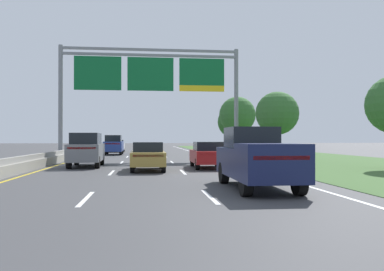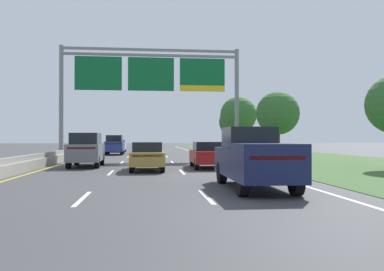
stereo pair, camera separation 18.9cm
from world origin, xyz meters
name	(u,v)px [view 1 (the left image)]	position (x,y,z in m)	size (l,w,h in m)	color
ground_plane	(147,158)	(0.00, 35.00, 0.00)	(220.00, 220.00, 0.00)	#3D3D3F
lane_striping	(147,158)	(0.00, 34.54, 0.00)	(11.96, 106.00, 0.01)	white
grass_verge_right	(296,157)	(13.95, 35.00, 0.01)	(14.00, 110.00, 0.02)	#3D602D
median_barrier_concrete	(72,154)	(-6.60, 35.00, 0.35)	(0.60, 110.00, 0.85)	#99968E
overhead_sign_gantry	(151,79)	(0.30, 32.33, 6.72)	(15.06, 0.42, 9.45)	gray
pickup_truck_navy	(257,158)	(3.82, 12.30, 1.07)	(2.04, 5.42, 2.20)	#161E47
car_blue_left_lane_suv	(114,145)	(-3.56, 42.79, 1.10)	(1.95, 4.72, 2.11)	navy
car_red_right_lane_sedan	(208,154)	(3.61, 22.24, 0.82)	(1.90, 4.43, 1.57)	maroon
car_white_left_lane_sedan	(117,146)	(-3.77, 51.36, 0.82)	(1.93, 4.44, 1.57)	silver
car_grey_left_lane_suv	(86,149)	(-3.79, 24.19, 1.10)	(2.02, 4.75, 2.11)	slate
car_gold_centre_lane_sedan	(148,156)	(0.02, 20.77, 0.82)	(1.83, 4.40, 1.57)	#A38438
roadside_tree_mid	(277,113)	(10.62, 30.39, 3.82)	(3.54, 3.54, 5.61)	#4C3823
roadside_tree_far	(237,115)	(9.97, 42.10, 4.34)	(4.03, 4.03, 6.38)	#4C3823
roadside_tree_distant	(234,122)	(12.93, 57.48, 4.22)	(4.77, 4.77, 6.62)	#4C3823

